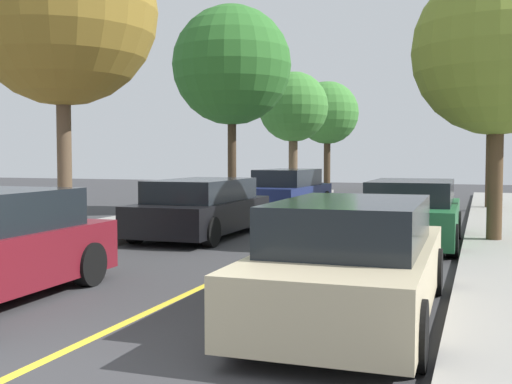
% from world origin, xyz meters
% --- Properties ---
extents(center_line, '(0.12, 39.20, 0.01)m').
position_xyz_m(center_line, '(0.00, 4.00, 0.00)').
color(center_line, gold).
rests_on(center_line, ground).
extents(parked_car_left_near, '(2.03, 4.49, 1.35)m').
position_xyz_m(parked_car_left_near, '(-2.40, 9.40, 0.68)').
color(parked_car_left_near, black).
rests_on(parked_car_left_near, ground).
extents(parked_car_left_far, '(2.03, 4.72, 1.44)m').
position_xyz_m(parked_car_left_far, '(-2.40, 16.39, 0.70)').
color(parked_car_left_far, navy).
rests_on(parked_car_left_far, ground).
extents(parked_car_right_nearest, '(1.94, 4.64, 1.40)m').
position_xyz_m(parked_car_right_nearest, '(2.40, 3.16, 0.68)').
color(parked_car_right_nearest, '#BCAD89').
rests_on(parked_car_right_nearest, ground).
extents(parked_car_right_near, '(2.02, 4.24, 1.38)m').
position_xyz_m(parked_car_right_near, '(2.40, 9.56, 0.69)').
color(parked_car_right_near, '#1E5B33').
rests_on(parked_car_right_near, ground).
extents(street_tree_left_nearest, '(3.75, 3.75, 6.50)m').
position_xyz_m(street_tree_left_nearest, '(-4.05, 6.48, 4.75)').
color(street_tree_left_nearest, brown).
rests_on(street_tree_left_nearest, sidewalk_left).
extents(street_tree_left_near, '(3.92, 3.92, 6.71)m').
position_xyz_m(street_tree_left_near, '(-4.05, 15.39, 4.87)').
color(street_tree_left_near, '#3D2D1E').
rests_on(street_tree_left_near, sidewalk_left).
extents(street_tree_left_far, '(3.06, 3.06, 5.44)m').
position_xyz_m(street_tree_left_far, '(-4.05, 22.58, 4.01)').
color(street_tree_left_far, brown).
rests_on(street_tree_left_far, sidewalk_left).
extents(street_tree_left_farthest, '(3.34, 3.34, 5.73)m').
position_xyz_m(street_tree_left_farthest, '(-4.05, 29.02, 4.18)').
color(street_tree_left_farthest, '#3D2D1E').
rests_on(street_tree_left_farthest, sidewalk_left).
extents(street_tree_right_nearest, '(3.54, 3.54, 5.73)m').
position_xyz_m(street_tree_right_nearest, '(4.05, 10.09, 4.08)').
color(street_tree_right_nearest, '#4C3823').
rests_on(street_tree_right_nearest, sidewalk_right).
extents(street_tree_right_near, '(3.88, 3.88, 6.35)m').
position_xyz_m(street_tree_right_near, '(4.05, 18.95, 4.54)').
color(street_tree_right_near, '#4C3823').
rests_on(street_tree_right_near, sidewalk_right).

